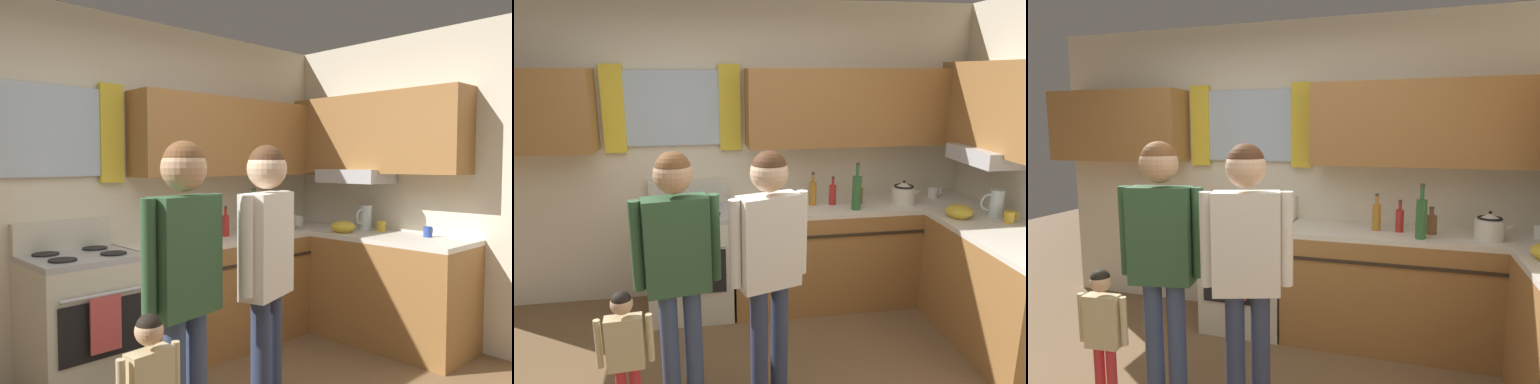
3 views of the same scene
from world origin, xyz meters
The scene contains 11 objects.
back_wall_unit centered at (0.04, 1.82, 1.46)m, with size 4.60×0.42×2.60m.
kitchen_counter_run centered at (1.49, 1.20, 0.45)m, with size 2.20×1.87×0.90m.
stove_oven centered at (-0.26, 1.54, 0.47)m, with size 0.68×0.67×1.10m.
bottle_oil_amber centered at (0.79, 1.53, 1.01)m, with size 0.06×0.06×0.29m.
bottle_squat_brown centered at (1.19, 1.52, 0.98)m, with size 0.08×0.08×0.21m.
bottle_sauce_red centered at (0.97, 1.52, 0.99)m, with size 0.06×0.06×0.25m.
bottle_wine_green centered at (1.12, 1.35, 1.05)m, with size 0.08×0.08×0.39m.
stovetop_kettle centered at (1.58, 1.45, 1.00)m, with size 0.27×0.20×0.21m.
adult_holding_child centered at (-0.31, 0.29, 1.01)m, with size 0.49×0.22×1.60m.
adult_in_plaid centered at (0.21, 0.28, 1.00)m, with size 0.48×0.26×1.59m.
small_child centered at (-0.61, 0.12, 0.56)m, with size 0.31×0.12×0.89m.
Camera 3 is at (1.04, -1.81, 1.64)m, focal length 30.32 mm.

